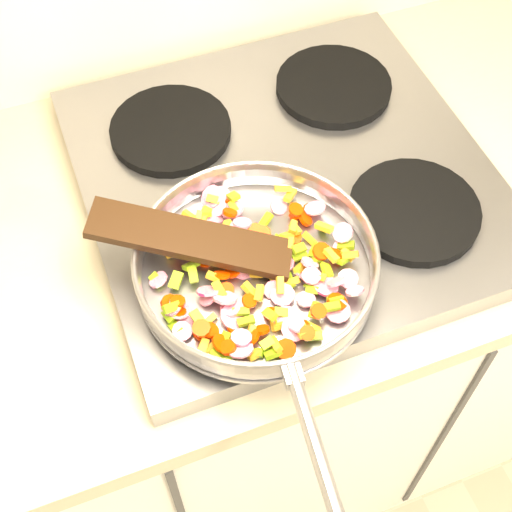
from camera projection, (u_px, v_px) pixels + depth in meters
name	position (u px, v px, depth m)	size (l,w,h in m)	color
cooktop	(286.00, 181.00, 1.09)	(0.60, 0.60, 0.04)	#939399
grate_fl	(231.00, 269.00, 0.97)	(0.19, 0.19, 0.02)	black
grate_fr	(414.00, 211.00, 1.02)	(0.19, 0.19, 0.02)	black
grate_bl	(171.00, 130.00, 1.11)	(0.19, 0.19, 0.02)	black
grate_br	(334.00, 86.00, 1.17)	(0.19, 0.19, 0.02)	black
saute_pan	(256.00, 265.00, 0.93)	(0.35, 0.52, 0.05)	#9E9EA5
vegetable_heap	(254.00, 272.00, 0.93)	(0.28, 0.30, 0.05)	#C21252
wooden_spatula	(191.00, 239.00, 0.92)	(0.27, 0.06, 0.01)	black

